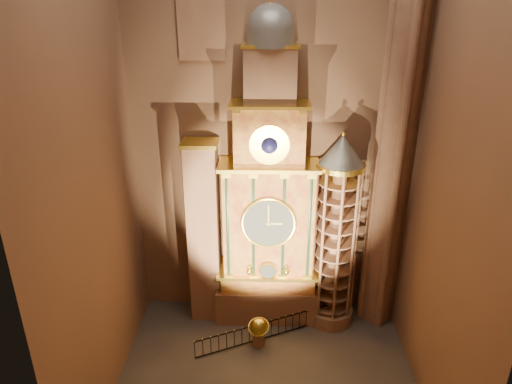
{
  "coord_description": "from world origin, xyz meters",
  "views": [
    {
      "loc": [
        -0.07,
        -16.31,
        16.54
      ],
      "look_at": [
        -0.59,
        3.0,
        8.39
      ],
      "focal_mm": 32.0,
      "sensor_mm": 36.0,
      "label": 1
    }
  ],
  "objects_px": {
    "iron_railing": "(268,330)",
    "stair_turret": "(336,236)",
    "celestial_globe": "(259,330)",
    "portrait_tower": "(204,233)",
    "astronomical_clock": "(269,208)"
  },
  "relations": [
    {
      "from": "stair_turret",
      "to": "iron_railing",
      "type": "distance_m",
      "value": 6.1
    },
    {
      "from": "stair_turret",
      "to": "iron_railing",
      "type": "bearing_deg",
      "value": -153.14
    },
    {
      "from": "portrait_tower",
      "to": "stair_turret",
      "type": "relative_size",
      "value": 0.94
    },
    {
      "from": "stair_turret",
      "to": "celestial_globe",
      "type": "height_order",
      "value": "stair_turret"
    },
    {
      "from": "portrait_tower",
      "to": "celestial_globe",
      "type": "distance_m",
      "value": 5.71
    },
    {
      "from": "portrait_tower",
      "to": "celestial_globe",
      "type": "xyz_separation_m",
      "value": [
        2.95,
        -2.52,
        -4.19
      ]
    },
    {
      "from": "celestial_globe",
      "to": "iron_railing",
      "type": "relative_size",
      "value": 0.22
    },
    {
      "from": "astronomical_clock",
      "to": "iron_railing",
      "type": "height_order",
      "value": "astronomical_clock"
    },
    {
      "from": "iron_railing",
      "to": "stair_turret",
      "type": "bearing_deg",
      "value": 26.86
    },
    {
      "from": "portrait_tower",
      "to": "stair_turret",
      "type": "xyz_separation_m",
      "value": [
        6.9,
        -0.28,
        0.12
      ]
    },
    {
      "from": "portrait_tower",
      "to": "iron_railing",
      "type": "xyz_separation_m",
      "value": [
        3.43,
        -2.04,
        -4.58
      ]
    },
    {
      "from": "astronomical_clock",
      "to": "portrait_tower",
      "type": "height_order",
      "value": "astronomical_clock"
    },
    {
      "from": "celestial_globe",
      "to": "iron_railing",
      "type": "distance_m",
      "value": 0.78
    },
    {
      "from": "portrait_tower",
      "to": "iron_railing",
      "type": "bearing_deg",
      "value": -30.75
    },
    {
      "from": "astronomical_clock",
      "to": "celestial_globe",
      "type": "relative_size",
      "value": 10.49
    }
  ]
}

